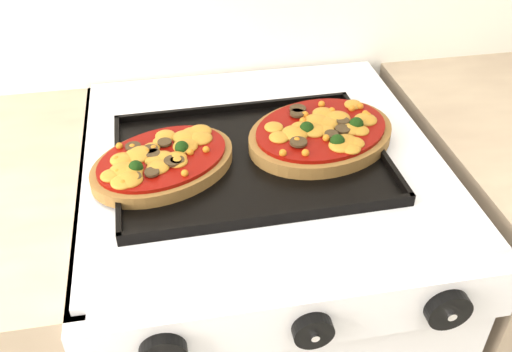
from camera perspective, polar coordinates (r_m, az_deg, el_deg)
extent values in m
cube|color=silver|center=(1.27, 0.35, -14.58)|extent=(0.60, 0.60, 0.91)
cube|color=silver|center=(0.77, 4.93, -14.07)|extent=(0.60, 0.02, 0.09)
cylinder|color=black|center=(0.76, 5.72, -15.15)|extent=(0.05, 0.02, 0.05)
cylinder|color=black|center=(0.82, 18.65, -12.58)|extent=(0.06, 0.02, 0.06)
cube|color=black|center=(0.93, -0.56, 1.94)|extent=(0.44, 0.33, 0.02)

